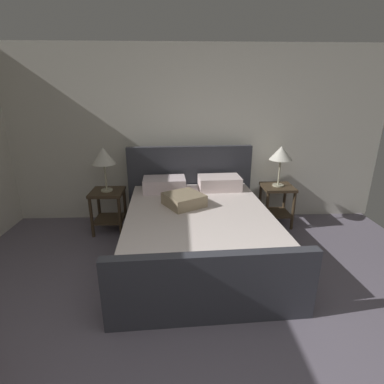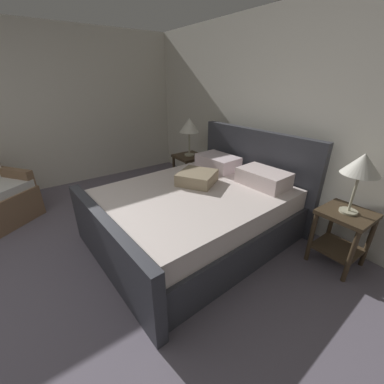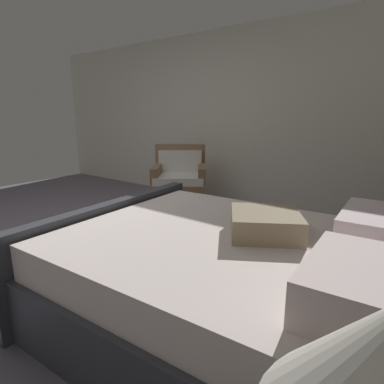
{
  "view_description": "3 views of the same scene",
  "coord_description": "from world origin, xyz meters",
  "views": [
    {
      "loc": [
        -0.21,
        -0.91,
        1.88
      ],
      "look_at": [
        -0.1,
        2.21,
        0.81
      ],
      "focal_mm": 27.2,
      "sensor_mm": 36.0,
      "label": 1
    },
    {
      "loc": [
        1.96,
        0.66,
        1.76
      ],
      "look_at": [
        0.08,
        2.01,
        0.68
      ],
      "focal_mm": 23.04,
      "sensor_mm": 36.0,
      "label": 2
    },
    {
      "loc": [
        1.52,
        3.04,
        1.33
      ],
      "look_at": [
        -0.14,
        1.77,
        0.82
      ],
      "focal_mm": 30.1,
      "sensor_mm": 36.0,
      "label": 3
    }
  ],
  "objects": [
    {
      "name": "table_lamp_left",
      "position": [
        -1.25,
        2.92,
        1.07
      ],
      "size": [
        0.31,
        0.31,
        0.6
      ],
      "color": "#B7B293",
      "rests_on": "nightstand_left"
    },
    {
      "name": "nightstand_left",
      "position": [
        -1.25,
        2.92,
        0.4
      ],
      "size": [
        0.44,
        0.44,
        0.6
      ],
      "color": "#423322",
      "rests_on": "ground"
    },
    {
      "name": "nightstand_right",
      "position": [
        1.18,
        3.05,
        0.4
      ],
      "size": [
        0.44,
        0.44,
        0.6
      ],
      "color": "#423322",
      "rests_on": "ground"
    },
    {
      "name": "bed",
      "position": [
        -0.04,
        2.2,
        0.35
      ],
      "size": [
        1.91,
        2.28,
        1.16
      ],
      "color": "#383A42",
      "rests_on": "ground"
    },
    {
      "name": "wall_back",
      "position": [
        0.0,
        3.45,
        1.26
      ],
      "size": [
        5.57,
        0.12,
        2.53
      ],
      "primitive_type": "cube",
      "color": "silver",
      "rests_on": "ground"
    },
    {
      "name": "table_lamp_right",
      "position": [
        1.18,
        3.05,
        1.07
      ],
      "size": [
        0.32,
        0.32,
        0.58
      ],
      "color": "#B7B293",
      "rests_on": "nightstand_right"
    }
  ]
}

